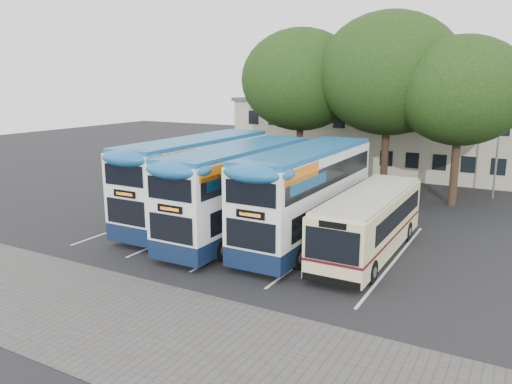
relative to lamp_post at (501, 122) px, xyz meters
The scene contains 12 objects.
ground 21.46m from the lamp_post, 106.72° to the right, with size 120.00×120.00×0.00m, color black.
paving_strip 26.71m from the lamp_post, 107.76° to the right, with size 40.00×6.00×0.01m, color #595654.
bay_lines 18.57m from the lamp_post, 123.08° to the right, with size 14.12×11.00×0.01m.
depot_building 9.43m from the lamp_post, 130.53° to the left, with size 32.40×8.40×6.20m.
lamp_post is the anchor object (origin of this frame).
tree_left 13.64m from the lamp_post, behind, with size 8.64×8.64×11.42m.
tree_mid 7.74m from the lamp_post, 163.39° to the right, with size 9.53×9.53×12.18m.
tree_right 4.39m from the lamp_post, 122.61° to the right, with size 7.73×7.73×10.38m.
bus_dd_left 19.92m from the lamp_post, 134.43° to the right, with size 2.71×11.16×4.65m.
bus_dd_mid 18.65m from the lamp_post, 124.67° to the right, with size 2.64×10.88×4.53m.
bus_dd_right 16.30m from the lamp_post, 116.58° to the right, with size 2.66×10.98×4.57m.
bus_single 15.60m from the lamp_post, 105.32° to the right, with size 2.43×9.54×2.84m.
Camera 1 is at (7.98, -15.96, 7.65)m, focal length 35.00 mm.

